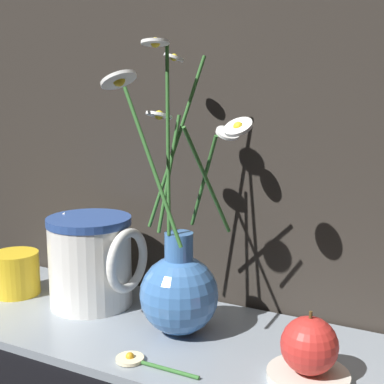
# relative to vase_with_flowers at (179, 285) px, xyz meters

# --- Properties ---
(ground_plane) EXTENTS (6.00, 6.00, 0.00)m
(ground_plane) POSITION_rel_vase_with_flowers_xyz_m (0.03, -0.01, -0.08)
(ground_plane) COLOR black
(shelf) EXTENTS (0.87, 0.27, 0.01)m
(shelf) POSITION_rel_vase_with_flowers_xyz_m (0.03, -0.01, -0.08)
(shelf) COLOR gray
(shelf) RESTS_ON ground_plane
(vase_with_flowers) EXTENTS (0.18, 0.21, 0.40)m
(vase_with_flowers) POSITION_rel_vase_with_flowers_xyz_m (0.00, 0.00, 0.00)
(vase_with_flowers) COLOR #3F72B7
(vase_with_flowers) RESTS_ON shelf
(yellow_mug) EXTENTS (0.09, 0.08, 0.07)m
(yellow_mug) POSITION_rel_vase_with_flowers_xyz_m (-0.32, 0.00, -0.04)
(yellow_mug) COLOR yellow
(yellow_mug) RESTS_ON shelf
(ceramic_pitcher) EXTENTS (0.16, 0.13, 0.16)m
(ceramic_pitcher) POSITION_rel_vase_with_flowers_xyz_m (-0.17, 0.03, 0.01)
(ceramic_pitcher) COLOR white
(ceramic_pitcher) RESTS_ON shelf
(saucer_plate) EXTENTS (0.10, 0.10, 0.01)m
(saucer_plate) POSITION_rel_vase_with_flowers_xyz_m (0.20, -0.04, -0.07)
(saucer_plate) COLOR silver
(saucer_plate) RESTS_ON shelf
(orange_fruit) EXTENTS (0.07, 0.07, 0.08)m
(orange_fruit) POSITION_rel_vase_with_flowers_xyz_m (0.20, -0.04, -0.03)
(orange_fruit) COLOR red
(orange_fruit) RESTS_ON saucer_plate
(loose_daisy) EXTENTS (0.12, 0.04, 0.01)m
(loose_daisy) POSITION_rel_vase_with_flowers_xyz_m (-0.00, -0.10, -0.07)
(loose_daisy) COLOR #336B2D
(loose_daisy) RESTS_ON shelf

